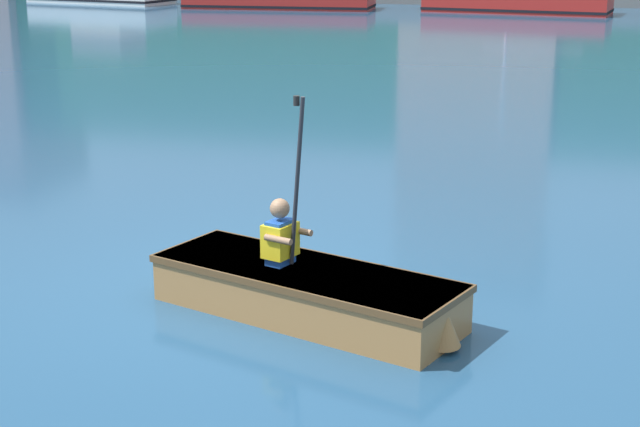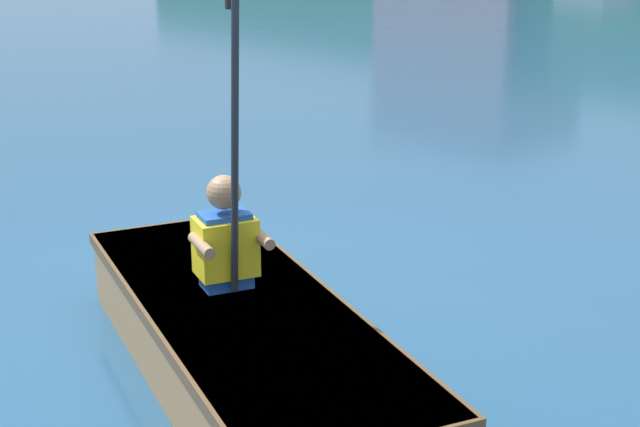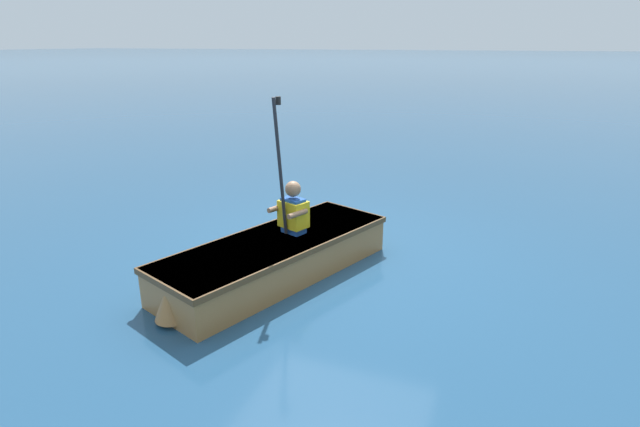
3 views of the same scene
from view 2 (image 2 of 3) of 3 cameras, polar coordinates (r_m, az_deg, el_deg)
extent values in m
plane|color=navy|center=(5.58, -6.24, -6.19)|extent=(300.00, 300.00, 0.00)
cube|color=#A3703D|center=(4.79, -4.31, -7.68)|extent=(2.82, 1.76, 0.42)
cube|color=brown|center=(4.71, -4.36, -5.73)|extent=(2.87, 1.81, 0.06)
cube|color=brown|center=(4.72, -4.36, -5.84)|extent=(2.41, 1.48, 0.02)
cube|color=#A3703D|center=(4.89, -5.17, -5.07)|extent=(0.44, 0.85, 0.03)
cube|color=#1E4CA5|center=(4.86, -5.51, -2.14)|extent=(0.23, 0.28, 0.39)
cube|color=yellow|center=(4.86, -5.52, -1.92)|extent=(0.30, 0.34, 0.29)
sphere|color=#997051|center=(4.77, -5.62, 1.24)|extent=(0.17, 0.17, 0.17)
cylinder|color=#997051|center=(4.71, -6.91, -1.85)|extent=(0.26, 0.14, 0.06)
cylinder|color=#997051|center=(4.80, -3.50, -1.36)|extent=(0.26, 0.14, 0.06)
cylinder|color=#232328|center=(4.53, -4.98, 3.66)|extent=(0.17, 0.09, 1.45)
cylinder|color=black|center=(4.41, -5.23, 12.29)|extent=(0.05, 0.05, 0.08)
camera|label=1|loc=(5.07, -120.13, 1.00)|focal=55.00mm
camera|label=3|loc=(5.08, 59.12, 10.68)|focal=28.00mm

